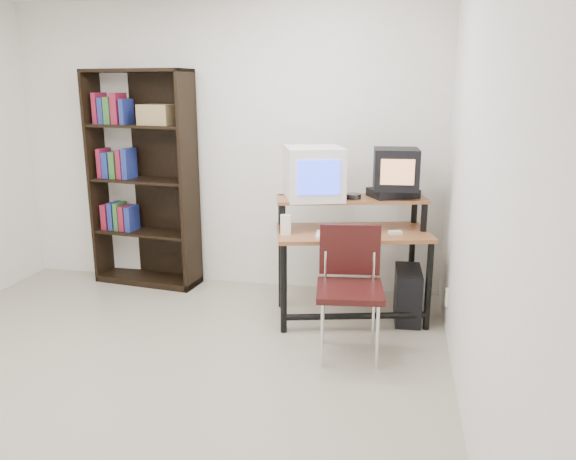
% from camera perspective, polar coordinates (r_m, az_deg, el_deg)
% --- Properties ---
extents(floor, '(4.00, 4.00, 0.01)m').
position_cam_1_polar(floor, '(3.85, -15.14, -14.90)').
color(floor, '#AFA691').
rests_on(floor, ground).
extents(back_wall, '(4.00, 0.01, 2.60)m').
position_cam_1_polar(back_wall, '(5.26, -6.47, 8.33)').
color(back_wall, white).
rests_on(back_wall, floor).
extents(right_wall, '(0.01, 4.00, 2.60)m').
position_cam_1_polar(right_wall, '(3.06, 18.91, 3.35)').
color(right_wall, white).
rests_on(right_wall, floor).
extents(computer_desk, '(1.30, 0.86, 0.98)m').
position_cam_1_polar(computer_desk, '(4.50, 6.52, -0.62)').
color(computer_desk, '#975931').
rests_on(computer_desk, floor).
extents(crt_monitor, '(0.55, 0.55, 0.42)m').
position_cam_1_polar(crt_monitor, '(4.48, 2.65, 5.78)').
color(crt_monitor, white).
rests_on(crt_monitor, computer_desk).
extents(vcr, '(0.44, 0.40, 0.08)m').
position_cam_1_polar(vcr, '(4.60, 10.60, 3.67)').
color(vcr, black).
rests_on(vcr, computer_desk).
extents(crt_tv, '(0.37, 0.37, 0.32)m').
position_cam_1_polar(crt_tv, '(4.54, 10.90, 6.11)').
color(crt_tv, black).
rests_on(crt_tv, vcr).
extents(cd_spindle, '(0.15, 0.15, 0.05)m').
position_cam_1_polar(cd_spindle, '(4.48, 6.66, 3.35)').
color(cd_spindle, '#26262B').
rests_on(cd_spindle, computer_desk).
extents(keyboard, '(0.49, 0.25, 0.03)m').
position_cam_1_polar(keyboard, '(4.31, 6.02, -0.61)').
color(keyboard, white).
rests_on(keyboard, computer_desk).
extents(mousepad, '(0.26, 0.23, 0.01)m').
position_cam_1_polar(mousepad, '(4.45, 11.06, -0.51)').
color(mousepad, black).
rests_on(mousepad, computer_desk).
extents(mouse, '(0.11, 0.09, 0.03)m').
position_cam_1_polar(mouse, '(4.43, 10.84, -0.30)').
color(mouse, white).
rests_on(mouse, mousepad).
extents(desk_speaker, '(0.09, 0.08, 0.17)m').
position_cam_1_polar(desk_speaker, '(4.33, -0.22, 0.49)').
color(desk_speaker, white).
rests_on(desk_speaker, computer_desk).
extents(pc_tower, '(0.22, 0.46, 0.42)m').
position_cam_1_polar(pc_tower, '(4.68, 12.06, -6.43)').
color(pc_tower, black).
rests_on(pc_tower, floor).
extents(school_chair, '(0.50, 0.50, 0.90)m').
position_cam_1_polar(school_chair, '(3.94, 6.29, -4.75)').
color(school_chair, '#330E0E').
rests_on(school_chair, floor).
extents(bookshelf, '(1.03, 0.46, 2.00)m').
position_cam_1_polar(bookshelf, '(5.44, -14.41, 5.16)').
color(bookshelf, black).
rests_on(bookshelf, floor).
extents(wall_outlet, '(0.02, 0.08, 0.12)m').
position_cam_1_polar(wall_outlet, '(4.43, 15.83, -6.59)').
color(wall_outlet, beige).
rests_on(wall_outlet, right_wall).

